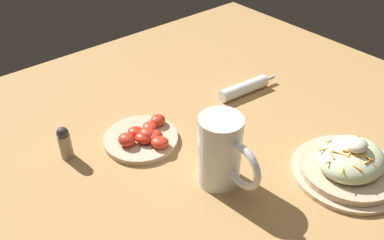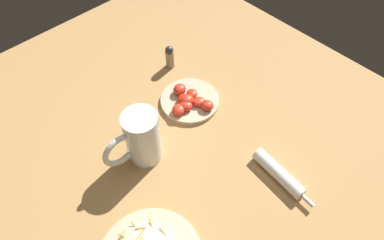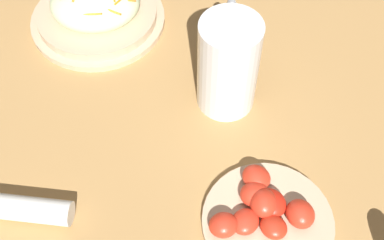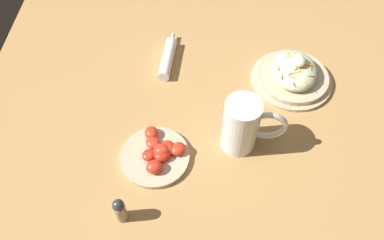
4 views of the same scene
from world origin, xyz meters
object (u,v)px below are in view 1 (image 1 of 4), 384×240
object	(u,v)px
beer_mug	(221,155)
salt_shaker	(65,142)
napkin_roll	(244,88)
salad_plate	(349,164)
tomato_plate	(143,137)

from	to	relation	value
beer_mug	salt_shaker	distance (m)	0.35
napkin_roll	salad_plate	bearing A→B (deg)	79.99
salad_plate	tomato_plate	world-z (taller)	salad_plate
salad_plate	napkin_roll	bearing A→B (deg)	-100.01
salad_plate	beer_mug	bearing A→B (deg)	-36.12
tomato_plate	salt_shaker	world-z (taller)	salt_shaker
salad_plate	napkin_roll	distance (m)	0.37
salad_plate	beer_mug	size ratio (longest dim) A/B	1.47
beer_mug	tomato_plate	xyz separation A→B (m)	(0.05, -0.21, -0.06)
napkin_roll	salt_shaker	distance (m)	0.50
salad_plate	salt_shaker	distance (m)	0.62
napkin_roll	salt_shaker	size ratio (longest dim) A/B	2.35
tomato_plate	salt_shaker	xyz separation A→B (m)	(0.16, -0.07, 0.03)
beer_mug	tomato_plate	distance (m)	0.22
beer_mug	napkin_roll	distance (m)	0.36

